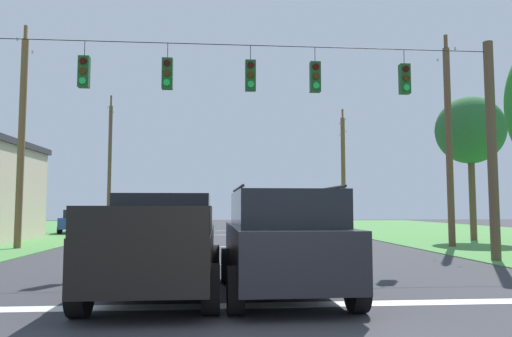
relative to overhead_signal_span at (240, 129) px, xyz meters
The scene contains 16 objects.
stop_bar_stripe 7.33m from the overhead_signal_span, 89.33° to the right, with size 13.88×0.45×0.01m, color white.
lane_dash_0 4.04m from the overhead_signal_span, 58.90° to the right, with size 0.15×2.50×0.01m, color white.
lane_dash_1 7.51m from the overhead_signal_span, 89.35° to the left, with size 0.15×2.50×0.01m, color white.
lane_dash_2 15.55m from the overhead_signal_span, 89.73° to the left, with size 0.15×2.50×0.01m, color white.
lane_dash_3 20.69m from the overhead_signal_span, 89.80° to the left, with size 0.15×2.50×0.01m, color white.
overhead_signal_span is the anchor object (origin of this frame).
pickup_truck 6.03m from the overhead_signal_span, 109.99° to the right, with size 2.29×5.41×1.95m.
suv_black 6.05m from the overhead_signal_span, 84.00° to the right, with size 2.28×4.83×2.05m.
distant_car_crossing_white 8.34m from the overhead_signal_span, 69.96° to the left, with size 4.42×2.28×1.52m.
distant_car_oncoming 20.65m from the overhead_signal_span, 118.27° to the left, with size 2.35×4.45×1.52m.
distant_car_far_parked 7.66m from the overhead_signal_span, 120.75° to the left, with size 4.45×2.33×1.52m.
utility_pole_mid_right 10.61m from the overhead_signal_span, 29.51° to the left, with size 0.28×1.67×9.20m.
utility_pole_far_right 23.12m from the overhead_signal_span, 67.32° to the left, with size 0.32×1.88×9.22m.
utility_pole_mid_left 10.50m from the overhead_signal_span, 146.28° to the left, with size 0.28×1.68×9.28m.
utility_pole_far_left 23.39m from the overhead_signal_span, 111.67° to the left, with size 0.27×2.00×10.04m.
tree_roadside_right 15.11m from the overhead_signal_span, 35.88° to the left, with size 3.41×3.41×7.32m.
Camera 1 is at (-0.77, -5.01, 1.68)m, focal length 33.71 mm.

